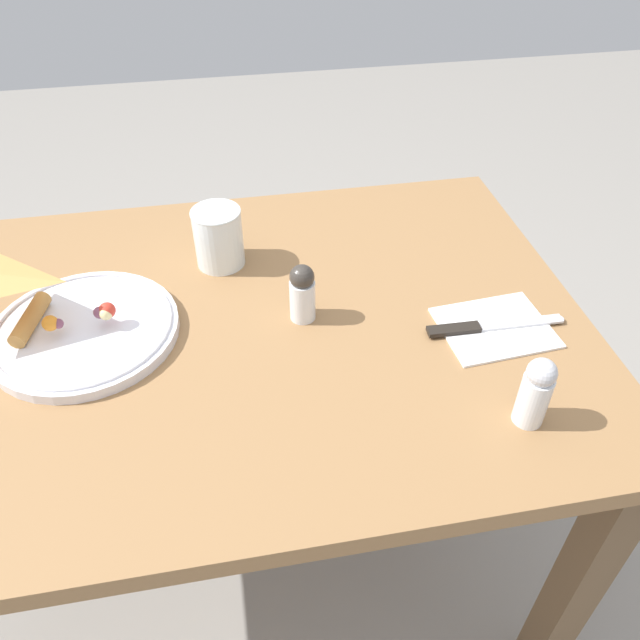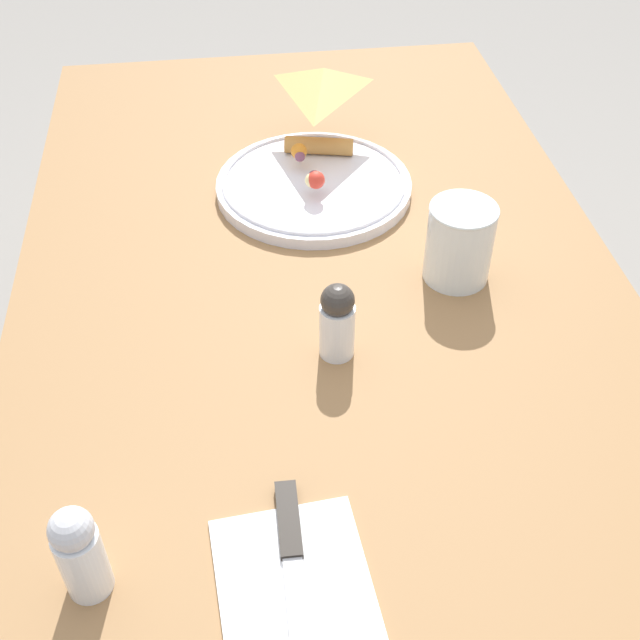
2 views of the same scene
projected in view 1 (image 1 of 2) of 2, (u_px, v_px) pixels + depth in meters
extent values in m
plane|color=gray|center=(232.00, 568.00, 1.37)|extent=(6.00, 6.00, 0.00)
cube|color=olive|center=(189.00, 338.00, 0.92)|extent=(1.18, 0.73, 0.03)
cube|color=brown|center=(570.00, 594.00, 0.98)|extent=(0.06, 0.06, 0.67)
cube|color=brown|center=(440.00, 329.00, 1.46)|extent=(0.06, 0.06, 0.67)
cylinder|color=white|center=(85.00, 331.00, 0.89)|extent=(0.27, 0.27, 0.02)
torus|color=white|center=(83.00, 326.00, 0.89)|extent=(0.25, 0.25, 0.01)
pyramid|color=tan|center=(80.00, 322.00, 0.88)|extent=(0.16, 0.13, 0.02)
cylinder|color=#C68942|center=(30.00, 319.00, 0.88)|extent=(0.05, 0.10, 0.02)
sphere|color=#7A4256|center=(59.00, 322.00, 0.86)|extent=(0.01, 0.01, 0.01)
sphere|color=#7A4256|center=(100.00, 313.00, 0.87)|extent=(0.02, 0.02, 0.02)
sphere|color=red|center=(107.00, 310.00, 0.87)|extent=(0.02, 0.02, 0.02)
sphere|color=orange|center=(51.00, 321.00, 0.86)|extent=(0.02, 0.02, 0.02)
sphere|color=#EFDB93|center=(106.00, 313.00, 0.87)|extent=(0.02, 0.02, 0.02)
cylinder|color=white|center=(219.00, 238.00, 1.00)|extent=(0.08, 0.08, 0.10)
cylinder|color=white|center=(219.00, 244.00, 1.01)|extent=(0.07, 0.07, 0.07)
torus|color=white|center=(215.00, 212.00, 0.97)|extent=(0.08, 0.08, 0.00)
cube|color=white|center=(495.00, 328.00, 0.91)|extent=(0.17, 0.14, 0.00)
cube|color=black|center=(454.00, 329.00, 0.90)|extent=(0.08, 0.02, 0.01)
cube|color=silver|center=(521.00, 323.00, 0.91)|extent=(0.13, 0.02, 0.00)
ellipsoid|color=silver|center=(557.00, 319.00, 0.92)|extent=(0.02, 0.02, 0.00)
cylinder|color=white|center=(533.00, 400.00, 0.76)|extent=(0.04, 0.04, 0.07)
sphere|color=silver|center=(542.00, 373.00, 0.73)|extent=(0.04, 0.04, 0.04)
cylinder|color=white|center=(303.00, 302.00, 0.91)|extent=(0.04, 0.04, 0.06)
sphere|color=#38332D|center=(302.00, 279.00, 0.88)|extent=(0.04, 0.04, 0.04)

